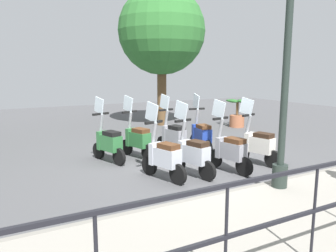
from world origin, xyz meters
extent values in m
plane|color=#4C4C4F|center=(0.00, 0.00, 0.00)|extent=(28.00, 28.00, 0.00)
cube|color=gray|center=(-3.20, 0.00, 0.07)|extent=(2.20, 20.00, 0.15)
cube|color=gray|center=(-2.15, 0.00, 0.07)|extent=(0.10, 20.00, 0.15)
cylinder|color=black|center=(-4.20, 1.14, 0.68)|extent=(0.03, 0.03, 1.05)
cylinder|color=black|center=(-4.20, 2.29, 0.68)|extent=(0.03, 0.03, 1.05)
cylinder|color=#232D28|center=(-2.40, -0.31, 0.35)|extent=(0.26, 0.26, 0.40)
cylinder|color=#232D28|center=(-2.40, -0.31, 2.33)|extent=(0.12, 0.12, 4.36)
cylinder|color=brown|center=(5.17, -1.89, 1.19)|extent=(0.36, 0.36, 2.39)
sphere|color=#2D6B2D|center=(5.17, -1.89, 3.64)|extent=(3.32, 3.32, 3.32)
cylinder|color=#9E5B3D|center=(3.41, -4.22, 0.23)|extent=(0.56, 0.56, 0.45)
cylinder|color=brown|center=(3.41, -4.22, 0.70)|extent=(0.10, 0.10, 0.50)
ellipsoid|color=#2D6B2D|center=(3.66, -4.22, 1.00)|extent=(0.56, 0.16, 0.10)
ellipsoid|color=#2D6B2D|center=(3.16, -4.22, 1.00)|extent=(0.56, 0.16, 0.10)
ellipsoid|color=#2D6B2D|center=(3.41, -3.97, 1.00)|extent=(0.56, 0.16, 0.10)
ellipsoid|color=#2D6B2D|center=(3.41, -4.47, 1.00)|extent=(0.56, 0.16, 0.10)
ellipsoid|color=#2D6B2D|center=(3.59, -4.04, 1.00)|extent=(0.56, 0.16, 0.10)
ellipsoid|color=#2D6B2D|center=(3.23, -4.40, 1.00)|extent=(0.56, 0.16, 0.10)
cylinder|color=black|center=(-0.38, -1.19, 0.20)|extent=(0.41, 0.18, 0.40)
cylinder|color=black|center=(-1.18, -1.41, 0.20)|extent=(0.41, 0.18, 0.40)
cube|color=beige|center=(-0.87, -1.33, 0.48)|extent=(0.65, 0.43, 0.36)
cube|color=beige|center=(-0.59, -1.25, 0.50)|extent=(0.19, 0.32, 0.44)
cube|color=black|center=(-0.93, -1.35, 0.71)|extent=(0.45, 0.36, 0.10)
cylinder|color=gray|center=(-0.53, -1.23, 0.85)|extent=(0.19, 0.12, 0.55)
cube|color=black|center=(-0.53, -1.23, 1.13)|extent=(0.17, 0.44, 0.05)
cube|color=silver|center=(-0.47, -1.22, 1.33)|extent=(0.38, 0.13, 0.42)
cylinder|color=black|center=(-0.51, -0.31, 0.20)|extent=(0.41, 0.15, 0.40)
cylinder|color=black|center=(-1.32, -0.46, 0.20)|extent=(0.41, 0.15, 0.40)
cube|color=gray|center=(-1.00, -0.40, 0.48)|extent=(0.64, 0.39, 0.36)
cube|color=gray|center=(-0.71, -0.34, 0.50)|extent=(0.17, 0.32, 0.44)
cube|color=#4C2D19|center=(-1.07, -0.41, 0.71)|extent=(0.44, 0.33, 0.10)
cylinder|color=gray|center=(-0.65, -0.33, 0.85)|extent=(0.19, 0.10, 0.55)
cube|color=black|center=(-0.65, -0.33, 1.13)|extent=(0.14, 0.44, 0.05)
cube|color=silver|center=(-0.60, -0.32, 1.33)|extent=(0.39, 0.10, 0.42)
cylinder|color=black|center=(-0.39, 0.58, 0.20)|extent=(0.41, 0.18, 0.40)
cylinder|color=black|center=(-1.19, 0.37, 0.20)|extent=(0.41, 0.18, 0.40)
cube|color=#B7BCC6|center=(-0.87, 0.45, 0.48)|extent=(0.65, 0.42, 0.36)
cube|color=#B7BCC6|center=(-0.59, 0.52, 0.50)|extent=(0.19, 0.32, 0.44)
cube|color=black|center=(-0.94, 0.43, 0.71)|extent=(0.45, 0.35, 0.10)
cylinder|color=gray|center=(-0.53, 0.54, 0.85)|extent=(0.19, 0.11, 0.55)
cube|color=black|center=(-0.53, 0.54, 1.13)|extent=(0.17, 0.44, 0.05)
cube|color=silver|center=(-0.47, 0.56, 1.33)|extent=(0.38, 0.13, 0.42)
cylinder|color=black|center=(-0.31, 1.22, 0.20)|extent=(0.41, 0.19, 0.40)
cylinder|color=black|center=(-1.11, 0.98, 0.20)|extent=(0.41, 0.19, 0.40)
cube|color=#B7BCC6|center=(-0.79, 1.08, 0.48)|extent=(0.65, 0.44, 0.36)
cube|color=#B7BCC6|center=(-0.51, 1.16, 0.50)|extent=(0.20, 0.32, 0.44)
cube|color=#4C2D19|center=(-0.86, 1.06, 0.71)|extent=(0.46, 0.36, 0.10)
cylinder|color=gray|center=(-0.45, 1.17, 0.85)|extent=(0.20, 0.12, 0.55)
cube|color=black|center=(-0.45, 1.17, 1.13)|extent=(0.18, 0.44, 0.05)
cube|color=silver|center=(-0.40, 1.19, 1.33)|extent=(0.38, 0.14, 0.42)
cylinder|color=black|center=(1.21, -0.87, 0.20)|extent=(0.41, 0.14, 0.40)
cylinder|color=black|center=(0.39, -0.75, 0.20)|extent=(0.41, 0.14, 0.40)
cube|color=navy|center=(0.72, -0.80, 0.48)|extent=(0.63, 0.36, 0.36)
cube|color=navy|center=(1.00, -0.84, 0.50)|extent=(0.16, 0.31, 0.44)
cube|color=#4C2D19|center=(0.65, -0.79, 0.71)|extent=(0.43, 0.31, 0.10)
cylinder|color=gray|center=(1.06, -0.85, 0.85)|extent=(0.19, 0.10, 0.55)
cube|color=black|center=(1.06, -0.85, 1.13)|extent=(0.12, 0.44, 0.05)
cube|color=silver|center=(1.12, -0.86, 1.33)|extent=(0.39, 0.09, 0.42)
cylinder|color=black|center=(1.41, 0.01, 0.20)|extent=(0.41, 0.16, 0.40)
cylinder|color=black|center=(0.60, -0.16, 0.20)|extent=(0.41, 0.16, 0.40)
cube|color=gray|center=(0.93, -0.09, 0.48)|extent=(0.64, 0.40, 0.36)
cube|color=gray|center=(1.21, -0.03, 0.50)|extent=(0.18, 0.32, 0.44)
cube|color=black|center=(0.86, -0.10, 0.71)|extent=(0.44, 0.34, 0.10)
cylinder|color=gray|center=(1.27, -0.02, 0.85)|extent=(0.19, 0.11, 0.55)
cube|color=black|center=(1.27, -0.02, 1.13)|extent=(0.15, 0.44, 0.05)
cube|color=silver|center=(1.33, 0.00, 1.33)|extent=(0.39, 0.11, 0.42)
cylinder|color=black|center=(1.47, 1.03, 0.20)|extent=(0.41, 0.19, 0.40)
cylinder|color=black|center=(0.67, 0.80, 0.20)|extent=(0.41, 0.19, 0.40)
cube|color=#2D6B38|center=(0.99, 0.89, 0.48)|extent=(0.65, 0.44, 0.36)
cube|color=#2D6B38|center=(1.27, 0.97, 0.50)|extent=(0.20, 0.32, 0.44)
cube|color=#4C2D19|center=(0.92, 0.87, 0.71)|extent=(0.46, 0.36, 0.10)
cylinder|color=gray|center=(1.32, 0.99, 0.85)|extent=(0.20, 0.12, 0.55)
cube|color=black|center=(1.32, 0.99, 1.13)|extent=(0.18, 0.44, 0.05)
cube|color=silver|center=(1.38, 1.01, 1.33)|extent=(0.38, 0.14, 0.42)
cylinder|color=black|center=(1.43, 1.78, 0.20)|extent=(0.41, 0.20, 0.40)
cylinder|color=black|center=(0.64, 1.54, 0.20)|extent=(0.41, 0.20, 0.40)
cube|color=#2D6B38|center=(0.95, 1.64, 0.48)|extent=(0.66, 0.45, 0.36)
cube|color=#2D6B38|center=(1.23, 1.72, 0.50)|extent=(0.20, 0.32, 0.44)
cube|color=black|center=(0.89, 1.62, 0.71)|extent=(0.46, 0.37, 0.10)
cylinder|color=gray|center=(1.29, 1.74, 0.85)|extent=(0.20, 0.12, 0.55)
cube|color=black|center=(1.29, 1.74, 1.13)|extent=(0.19, 0.44, 0.05)
cube|color=silver|center=(1.34, 1.76, 1.33)|extent=(0.38, 0.14, 0.42)
camera|label=1|loc=(-6.29, 3.98, 2.16)|focal=35.00mm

